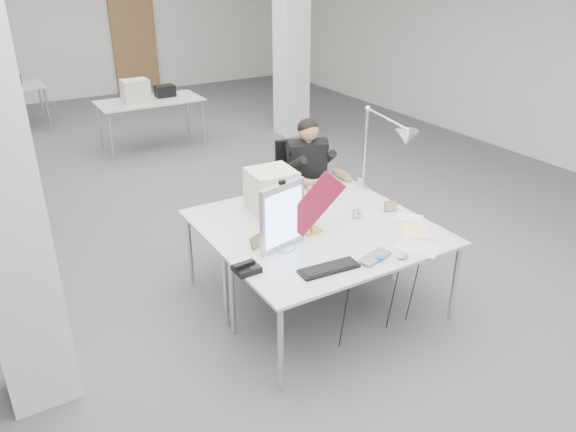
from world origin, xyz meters
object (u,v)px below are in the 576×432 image
monitor (282,217)px  desk_phone (247,269)px  bankers_lamp (312,214)px  beige_monitor (272,190)px  architect_lamp (382,154)px  desk_main (348,249)px  laptop (379,259)px  office_chair (305,186)px  seated_person (308,160)px

monitor → desk_phone: size_ratio=3.02×
bankers_lamp → beige_monitor: bearing=91.4°
monitor → architect_lamp: bearing=3.2°
desk_main → beige_monitor: size_ratio=4.58×
monitor → laptop: bearing=-60.5°
desk_main → desk_phone: (-0.85, 0.08, 0.03)m
office_chair → beige_monitor: 1.05m
monitor → bankers_lamp: (0.35, 0.11, -0.11)m
desk_main → office_chair: bearing=69.0°
desk_phone → beige_monitor: (0.70, 0.87, 0.16)m
bankers_lamp → laptop: bearing=-80.1°
office_chair → architect_lamp: bearing=-59.9°
seated_person → desk_phone: size_ratio=4.69×
seated_person → beige_monitor: bearing=-127.1°
monitor → architect_lamp: 1.36m
desk_phone → architect_lamp: (1.70, 0.57, 0.41)m
seated_person → beige_monitor: 0.96m
desk_main → seated_person: 1.66m
seated_person → laptop: seated_person is taller
laptop → seated_person: bearing=59.4°
desk_phone → architect_lamp: 1.84m
office_chair → laptop: office_chair is taller
laptop → architect_lamp: (0.77, 0.94, 0.42)m
desk_main → architect_lamp: 1.16m
desk_main → beige_monitor: beige_monitor is taller
monitor → seated_person: bearing=36.9°
monitor → laptop: monitor is taller
desk_phone → beige_monitor: beige_monitor is taller
office_chair → architect_lamp: 1.13m
office_chair → desk_main: bearing=-95.5°
office_chair → monitor: 1.73m
bankers_lamp → architect_lamp: size_ratio=0.36×
beige_monitor → monitor: bearing=-109.5°
office_chair → bankers_lamp: 1.42m
laptop → beige_monitor: size_ratio=0.77×
desk_main → monitor: 0.59m
desk_main → monitor: bearing=148.6°
laptop → desk_phone: desk_phone is taller
office_chair → seated_person: seated_person is taller
office_chair → monitor: (-1.05, -1.31, 0.43)m
seated_person → bankers_lamp: bearing=-105.9°
seated_person → architect_lamp: architect_lamp is taller
beige_monitor → architect_lamp: size_ratio=0.45×
desk_main → architect_lamp: size_ratio=2.08×
desk_main → bankers_lamp: bearing=103.5°
laptop → bankers_lamp: (-0.17, 0.67, 0.14)m
laptop → architect_lamp: 1.29m
desk_phone → beige_monitor: 1.12m
desk_main → laptop: (0.08, -0.29, 0.02)m
monitor → bankers_lamp: monitor is taller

